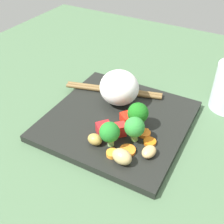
# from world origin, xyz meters

# --- Properties ---
(ground_plane) EXTENTS (1.10, 1.10, 0.02)m
(ground_plane) POSITION_xyz_m (0.00, 0.00, -0.01)
(ground_plane) COLOR #486746
(square_plate) EXTENTS (0.27, 0.27, 0.01)m
(square_plate) POSITION_xyz_m (0.00, 0.00, 0.01)
(square_plate) COLOR black
(square_plate) RESTS_ON ground_plane
(rice_mound) EXTENTS (0.10, 0.10, 0.07)m
(rice_mound) POSITION_xyz_m (-0.05, -0.02, 0.05)
(rice_mound) COLOR white
(rice_mound) RESTS_ON square_plate
(broccoli_floret_0) EXTENTS (0.04, 0.04, 0.05)m
(broccoli_floret_0) POSITION_xyz_m (0.07, 0.02, 0.04)
(broccoli_floret_0) COLOR #84AE5E
(broccoli_floret_0) RESTS_ON square_plate
(broccoli_floret_1) EXTENTS (0.04, 0.04, 0.05)m
(broccoli_floret_1) POSITION_xyz_m (0.01, 0.05, 0.05)
(broccoli_floret_1) COLOR #629F48
(broccoli_floret_1) RESTS_ON square_plate
(broccoli_floret_2) EXTENTS (0.04, 0.04, 0.05)m
(broccoli_floret_2) POSITION_xyz_m (0.04, 0.06, 0.04)
(broccoli_floret_2) COLOR #7EAD4E
(broccoli_floret_2) RESTS_ON square_plate
(carrot_slice_0) EXTENTS (0.03, 0.03, 0.01)m
(carrot_slice_0) POSITION_xyz_m (0.02, 0.07, 0.02)
(carrot_slice_0) COLOR orange
(carrot_slice_0) RESTS_ON square_plate
(carrot_slice_1) EXTENTS (0.03, 0.03, 0.01)m
(carrot_slice_1) POSITION_xyz_m (0.07, 0.06, 0.02)
(carrot_slice_1) COLOR orange
(carrot_slice_1) RESTS_ON square_plate
(carrot_slice_2) EXTENTS (0.03, 0.03, 0.01)m
(carrot_slice_2) POSITION_xyz_m (0.02, 0.03, 0.02)
(carrot_slice_2) COLOR orange
(carrot_slice_2) RESTS_ON square_plate
(carrot_slice_3) EXTENTS (0.03, 0.03, 0.01)m
(carrot_slice_3) POSITION_xyz_m (0.03, 0.08, 0.02)
(carrot_slice_3) COLOR orange
(carrot_slice_3) RESTS_ON square_plate
(carrot_slice_4) EXTENTS (0.03, 0.03, 0.01)m
(carrot_slice_4) POSITION_xyz_m (0.09, 0.04, 0.02)
(carrot_slice_4) COLOR orange
(carrot_slice_4) RESTS_ON square_plate
(pepper_chunk_0) EXTENTS (0.03, 0.03, 0.02)m
(pepper_chunk_0) POSITION_xyz_m (-0.00, 0.02, 0.02)
(pepper_chunk_0) COLOR red
(pepper_chunk_0) RESTS_ON square_plate
(pepper_chunk_1) EXTENTS (0.03, 0.03, 0.02)m
(pepper_chunk_1) POSITION_xyz_m (0.04, 0.03, 0.03)
(pepper_chunk_1) COLOR red
(pepper_chunk_1) RESTS_ON square_plate
(pepper_chunk_2) EXTENTS (0.04, 0.04, 0.02)m
(pepper_chunk_2) POSITION_xyz_m (0.05, -0.00, 0.02)
(pepper_chunk_2) COLOR red
(pepper_chunk_2) RESTS_ON square_plate
(chicken_piece_0) EXTENTS (0.02, 0.03, 0.02)m
(chicken_piece_0) POSITION_xyz_m (0.08, 0.00, 0.02)
(chicken_piece_0) COLOR #B29043
(chicken_piece_0) RESTS_ON square_plate
(chicken_piece_1) EXTENTS (0.03, 0.03, 0.02)m
(chicken_piece_1) POSITION_xyz_m (0.06, 0.09, 0.02)
(chicken_piece_1) COLOR tan
(chicken_piece_1) RESTS_ON square_plate
(chicken_piece_2) EXTENTS (0.03, 0.04, 0.03)m
(chicken_piece_2) POSITION_xyz_m (0.10, 0.06, 0.03)
(chicken_piece_2) COLOR tan
(chicken_piece_2) RESTS_ON square_plate
(chopstick_pair) EXTENTS (0.08, 0.21, 0.01)m
(chopstick_pair) POSITION_xyz_m (-0.08, -0.05, 0.02)
(chopstick_pair) COLOR brown
(chopstick_pair) RESTS_ON square_plate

